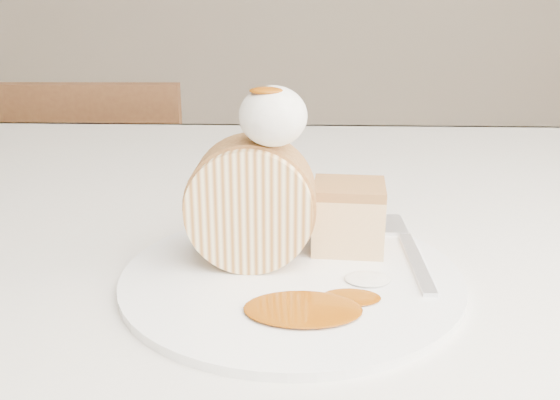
{
  "coord_description": "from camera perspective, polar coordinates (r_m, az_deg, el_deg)",
  "views": [
    {
      "loc": [
        0.04,
        -0.44,
        0.99
      ],
      "look_at": [
        0.02,
        0.04,
        0.82
      ],
      "focal_mm": 40.0,
      "sensor_mm": 36.0,
      "label": 1
    }
  ],
  "objects": [
    {
      "name": "fork",
      "position": [
        0.55,
        12.36,
        -5.58
      ],
      "size": [
        0.03,
        0.17,
        0.0
      ],
      "primitive_type": "cube",
      "rotation": [
        0.0,
        0.0,
        0.01
      ],
      "color": "silver",
      "rests_on": "plate"
    },
    {
      "name": "caramel_drizzle",
      "position": [
        0.49,
        -1.24,
        10.66
      ],
      "size": [
        0.03,
        0.02,
        0.01
      ],
      "primitive_type": "ellipsoid",
      "color": "#823B05",
      "rests_on": "whipped_cream"
    },
    {
      "name": "table",
      "position": [
        0.72,
        -1.3,
        -7.79
      ],
      "size": [
        1.4,
        0.9,
        0.75
      ],
      "color": "silver",
      "rests_on": "ground"
    },
    {
      "name": "cake_chunk",
      "position": [
        0.57,
        6.26,
        -1.87
      ],
      "size": [
        0.07,
        0.06,
        0.05
      ],
      "primitive_type": "cube",
      "rotation": [
        0.0,
        0.0,
        -0.07
      ],
      "color": "#B07942",
      "rests_on": "plate"
    },
    {
      "name": "chair_far",
      "position": [
        1.47,
        -15.28,
        -2.67
      ],
      "size": [
        0.39,
        0.39,
        0.8
      ],
      "rotation": [
        0.0,
        0.0,
        3.17
      ],
      "color": "brown",
      "rests_on": "ground"
    },
    {
      "name": "roulade_slice",
      "position": [
        0.53,
        -2.67,
        -0.36
      ],
      "size": [
        0.11,
        0.06,
        0.11
      ],
      "primitive_type": "cylinder",
      "rotation": [
        1.57,
        0.0,
        -0.01
      ],
      "color": "#FFEAB1",
      "rests_on": "plate"
    },
    {
      "name": "caramel_pool",
      "position": [
        0.47,
        2.1,
        -9.91
      ],
      "size": [
        0.09,
        0.06,
        0.0
      ],
      "primitive_type": null,
      "rotation": [
        0.0,
        0.0,
        -0.07
      ],
      "color": "#823B05",
      "rests_on": "plate"
    },
    {
      "name": "plate",
      "position": [
        0.53,
        1.06,
        -7.06
      ],
      "size": [
        0.3,
        0.3,
        0.01
      ],
      "primitive_type": "cylinder",
      "rotation": [
        0.0,
        0.0,
        -0.07
      ],
      "color": "white",
      "rests_on": "table"
    },
    {
      "name": "whipped_cream",
      "position": [
        0.5,
        -0.64,
        7.66
      ],
      "size": [
        0.05,
        0.05,
        0.05
      ],
      "primitive_type": "ellipsoid",
      "color": "white",
      "rests_on": "roulade_slice"
    }
  ]
}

